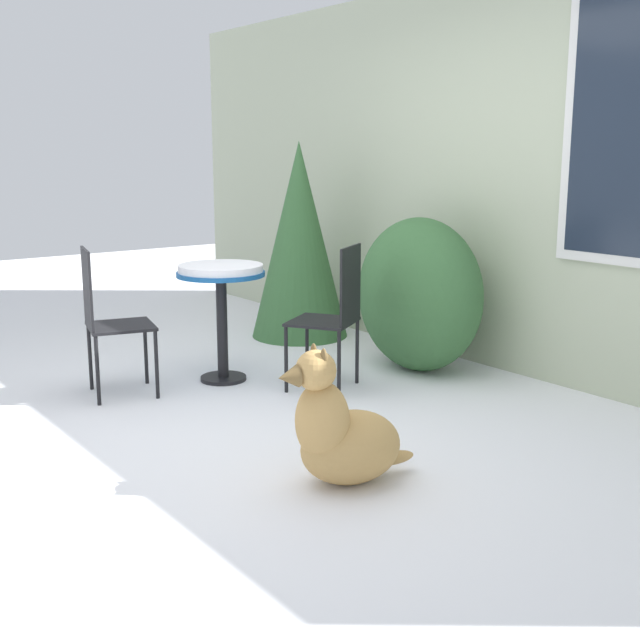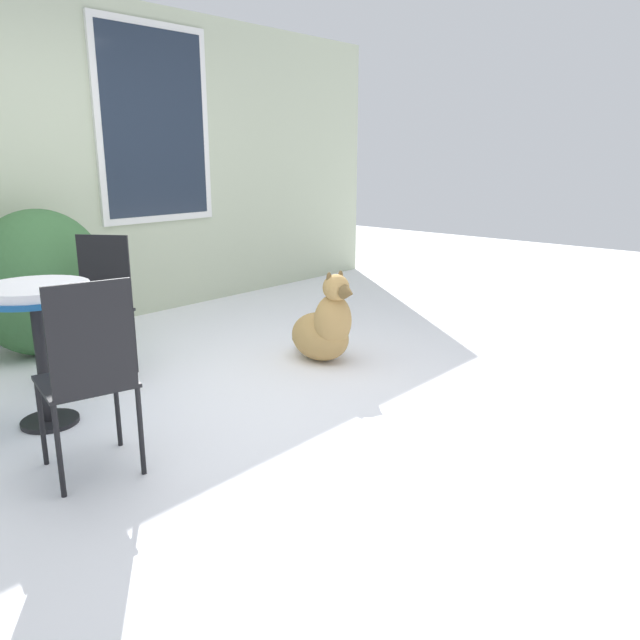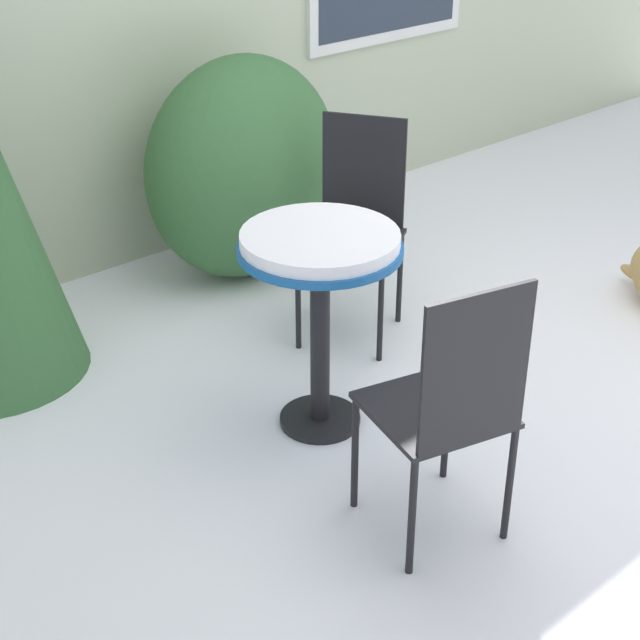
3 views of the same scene
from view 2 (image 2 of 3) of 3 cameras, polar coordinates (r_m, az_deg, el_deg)
The scene contains 7 objects.
ground_plane at distance 3.89m, azimuth -8.25°, elevation -7.04°, with size 16.00×16.00×0.00m, color white.
house_wall at distance 5.52m, azimuth -23.65°, elevation 12.96°, with size 8.00×0.10×2.70m.
shrub_left at distance 4.98m, azimuth -24.16°, elevation 3.10°, with size 1.01×0.71×1.07m.
patio_table at distance 3.62m, azimuth -24.46°, elevation 0.78°, with size 0.58×0.58×0.79m.
patio_chair_near_table at distance 4.32m, azimuth -19.59°, elevation 1.55°, with size 0.54×0.54×0.94m.
patio_chair_far_side at distance 2.96m, azimuth -20.38°, elevation -4.48°, with size 0.48×0.48×0.94m.
dog at distance 4.45m, azimuth 0.42°, elevation -0.79°, with size 0.45×0.71×0.67m.
Camera 2 is at (-2.31, -2.78, 1.45)m, focal length 35.00 mm.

